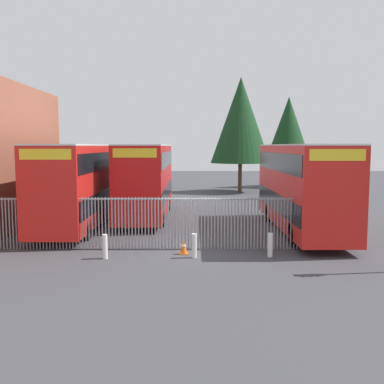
{
  "coord_description": "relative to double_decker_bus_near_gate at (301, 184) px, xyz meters",
  "views": [
    {
      "loc": [
        -0.01,
        -18.15,
        4.33
      ],
      "look_at": [
        0.0,
        4.0,
        2.0
      ],
      "focal_mm": 40.91,
      "sensor_mm": 36.0,
      "label": 1
    }
  ],
  "objects": [
    {
      "name": "ground_plane",
      "position": [
        -5.48,
        4.26,
        -2.42
      ],
      "size": [
        100.0,
        100.0,
        0.0
      ],
      "primitive_type": "plane",
      "color": "#3D3D42"
    },
    {
      "name": "palisade_fence",
      "position": [
        -7.24,
        -3.74,
        -1.24
      ],
      "size": [
        13.68,
        0.14,
        2.35
      ],
      "color": "gray",
      "rests_on": "ground"
    },
    {
      "name": "double_decker_bus_near_gate",
      "position": [
        0.0,
        0.0,
        0.0
      ],
      "size": [
        2.54,
        10.81,
        4.42
      ],
      "color": "red",
      "rests_on": "ground"
    },
    {
      "name": "double_decker_bus_behind_fence_left",
      "position": [
        -11.47,
        1.36,
        0.0
      ],
      "size": [
        2.54,
        10.81,
        4.42
      ],
      "color": "red",
      "rests_on": "ground"
    },
    {
      "name": "double_decker_bus_behind_fence_right",
      "position": [
        -8.24,
        4.57,
        0.0
      ],
      "size": [
        2.54,
        10.81,
        4.42
      ],
      "color": "red",
      "rests_on": "ground"
    },
    {
      "name": "bollard_near_left",
      "position": [
        -8.84,
        -5.35,
        -1.95
      ],
      "size": [
        0.2,
        0.2,
        0.95
      ],
      "primitive_type": "cylinder",
      "color": "silver",
      "rests_on": "ground"
    },
    {
      "name": "bollard_center_front",
      "position": [
        -5.4,
        -5.21,
        -1.95
      ],
      "size": [
        0.2,
        0.2,
        0.95
      ],
      "primitive_type": "cylinder",
      "color": "silver",
      "rests_on": "ground"
    },
    {
      "name": "bollard_near_right",
      "position": [
        -2.42,
        -5.07,
        -1.95
      ],
      "size": [
        0.2,
        0.2,
        0.95
      ],
      "primitive_type": "cylinder",
      "color": "silver",
      "rests_on": "ground"
    },
    {
      "name": "traffic_cone_by_gate",
      "position": [
        -5.82,
        -4.63,
        -2.13
      ],
      "size": [
        0.34,
        0.34,
        0.59
      ],
      "color": "orange",
      "rests_on": "ground"
    },
    {
      "name": "tree_tall_back",
      "position": [
        -0.94,
        19.36,
        4.3
      ],
      "size": [
        5.57,
        5.57,
        10.71
      ],
      "color": "#4C3823",
      "rests_on": "ground"
    },
    {
      "name": "tree_short_side",
      "position": [
        4.67,
        24.51,
        3.66
      ],
      "size": [
        4.72,
        4.72,
        9.47
      ],
      "color": "#4C3823",
      "rests_on": "ground"
    }
  ]
}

